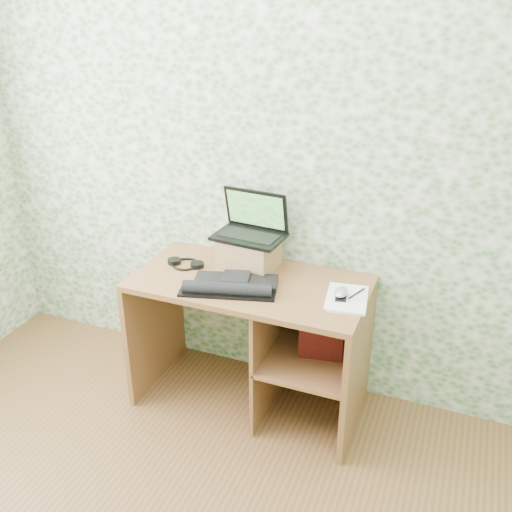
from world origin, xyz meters
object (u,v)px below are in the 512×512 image
at_px(desk, 266,326).
at_px(laptop, 252,226).
at_px(keyboard, 232,285).
at_px(notepad, 347,298).
at_px(riser, 249,253).

distance_m(desk, laptop, 0.54).
bearing_deg(keyboard, notepad, -4.12).
bearing_deg(desk, riser, 140.39).
bearing_deg(keyboard, laptop, 77.62).
bearing_deg(riser, laptop, 90.00).
relative_size(riser, notepad, 1.03).
relative_size(riser, laptop, 0.75).
bearing_deg(laptop, notepad, -13.78).
bearing_deg(notepad, riser, 156.83).
bearing_deg(riser, keyboard, -86.72).
distance_m(laptop, keyboard, 0.36).
xyz_separation_m(laptop, notepad, (0.57, -0.19, -0.22)).
height_order(desk, riser, riser).
height_order(laptop, keyboard, laptop).
bearing_deg(riser, desk, -39.61).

